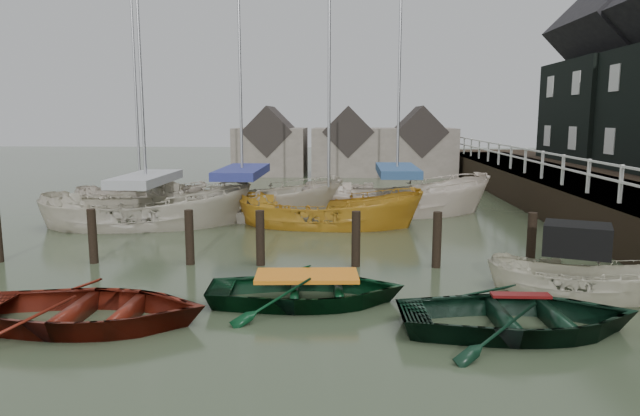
# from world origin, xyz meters

# --- Properties ---
(ground) EXTENTS (120.00, 120.00, 0.00)m
(ground) POSITION_xyz_m (0.00, 0.00, 0.00)
(ground) COLOR #323B26
(ground) RESTS_ON ground
(pier) EXTENTS (3.04, 32.00, 2.70)m
(pier) POSITION_xyz_m (9.48, 10.00, 0.71)
(pier) COLOR black
(pier) RESTS_ON ground
(mooring_pilings) EXTENTS (13.72, 0.22, 1.80)m
(mooring_pilings) POSITION_xyz_m (-1.11, 3.00, 0.50)
(mooring_pilings) COLOR black
(mooring_pilings) RESTS_ON ground
(far_sheds) EXTENTS (14.00, 4.08, 4.39)m
(far_sheds) POSITION_xyz_m (0.83, 26.00, 1.86)
(far_sheds) COLOR #665B51
(far_sheds) RESTS_ON ground
(rowboat_red) EXTENTS (4.31, 3.09, 0.89)m
(rowboat_red) POSITION_xyz_m (-3.67, -1.36, 0.00)
(rowboat_red) COLOR #54150C
(rowboat_red) RESTS_ON ground
(rowboat_green) EXTENTS (4.12, 3.07, 0.82)m
(rowboat_green) POSITION_xyz_m (0.18, 0.09, 0.00)
(rowboat_green) COLOR black
(rowboat_green) RESTS_ON ground
(rowboat_dkgreen) EXTENTS (4.27, 3.13, 0.86)m
(rowboat_dkgreen) POSITION_xyz_m (3.98, -1.28, 0.00)
(rowboat_dkgreen) COLOR black
(rowboat_dkgreen) RESTS_ON ground
(motorboat) EXTENTS (3.91, 2.62, 2.20)m
(motorboat) POSITION_xyz_m (5.80, 0.86, 0.12)
(motorboat) COLOR beige
(motorboat) RESTS_ON ground
(sailboat_a) EXTENTS (7.46, 3.98, 12.30)m
(sailboat_a) POSITION_xyz_m (-5.87, 8.02, 0.06)
(sailboat_a) COLOR beige
(sailboat_a) RESTS_ON ground
(sailboat_b) EXTENTS (7.63, 3.27, 11.17)m
(sailboat_b) POSITION_xyz_m (-2.90, 9.87, 0.06)
(sailboat_b) COLOR #BAB29F
(sailboat_b) RESTS_ON ground
(sailboat_c) EXTENTS (6.56, 2.94, 10.28)m
(sailboat_c) POSITION_xyz_m (0.34, 8.34, 0.01)
(sailboat_c) COLOR #BE8723
(sailboat_c) RESTS_ON ground
(sailboat_d) EXTENTS (7.67, 3.76, 12.71)m
(sailboat_d) POSITION_xyz_m (2.88, 10.97, 0.06)
(sailboat_d) COLOR beige
(sailboat_d) RESTS_ON ground
(sailboat_e) EXTENTS (5.48, 2.15, 9.17)m
(sailboat_e) POSITION_xyz_m (-7.33, 11.44, 0.06)
(sailboat_e) COLOR #BDAFA1
(sailboat_e) RESTS_ON ground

